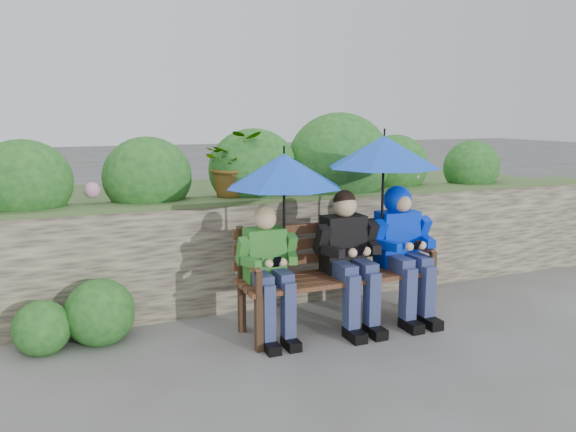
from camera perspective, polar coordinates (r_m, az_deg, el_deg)
name	(u,v)px	position (r m, az deg, el deg)	size (l,w,h in m)	color
ground	(293,328)	(4.85, 0.46, -11.32)	(60.00, 60.00, 0.00)	#54524C
garden_backdrop	(235,226)	(6.14, -5.40, -0.98)	(8.00, 2.87, 1.85)	#4A443C
park_bench	(335,267)	(4.80, 4.78, -5.19)	(1.69, 0.50, 0.89)	#382518
boy_left	(269,265)	(4.46, -1.96, -5.01)	(0.47, 0.55, 1.08)	#217F1E
boy_middle	(349,253)	(4.73, 6.20, -3.75)	(0.53, 0.62, 1.16)	black
boy_right	(403,241)	(5.00, 11.57, -2.55)	(0.54, 0.65, 1.17)	#063FC2
umbrella_left	(284,171)	(4.41, -0.41, 4.63)	(0.94, 0.94, 0.87)	blue
umbrella_right	(384,152)	(4.82, 9.72, 6.44)	(0.96, 0.96, 0.97)	blue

